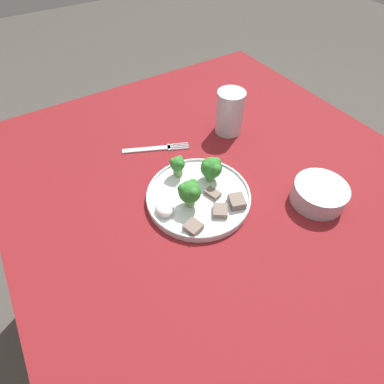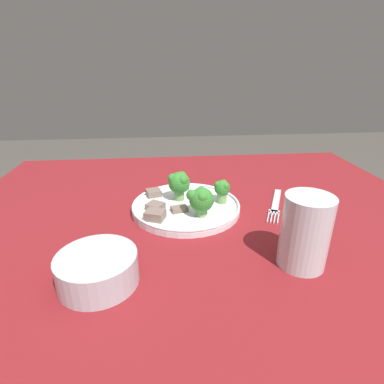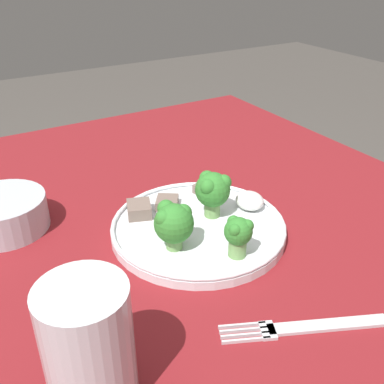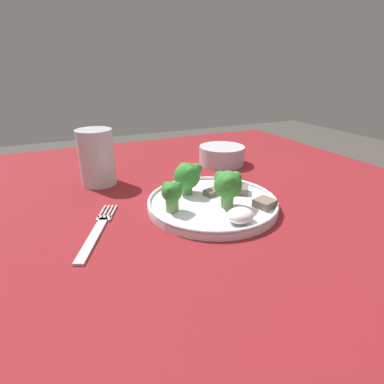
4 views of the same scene
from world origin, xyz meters
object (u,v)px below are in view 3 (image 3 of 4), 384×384
Objects in this scene: dinner_plate at (198,227)px; drinking_glass at (90,353)px; fork at (306,327)px; cream_bowl at (4,214)px.

drinking_glass is (-0.17, 0.21, 0.04)m from dinner_plate.
dinner_plate is at bearing 1.01° from fork.
dinner_plate is at bearing -123.37° from cream_bowl.
drinking_glass is (-0.32, -0.01, 0.03)m from cream_bowl.
cream_bowl is at bearing 2.57° from drinking_glass.
drinking_glass reaches higher than dinner_plate.
cream_bowl reaches higher than fork.
cream_bowl is at bearing 56.63° from dinner_plate.
cream_bowl is (0.35, 0.23, 0.02)m from fork.
fork is (-0.21, -0.00, -0.01)m from dinner_plate.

